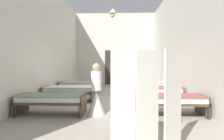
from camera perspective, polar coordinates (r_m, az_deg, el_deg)
name	(u,v)px	position (r m, az deg, el deg)	size (l,w,h in m)	color
ground_plane	(112,102)	(7.34, 0.06, -9.94)	(6.08, 12.32, 0.10)	#9E9384
room_shell	(113,41)	(8.46, 0.34, 8.99)	(5.88, 11.92, 4.99)	beige
bed_left_row_0	(52,99)	(5.71, -18.02, -8.48)	(1.90, 0.84, 0.57)	#473828
bed_right_row_0	(169,100)	(5.56, 17.23, -8.75)	(1.90, 0.84, 0.57)	#473828
bed_left_row_1	(69,90)	(7.50, -13.02, -5.94)	(1.90, 0.84, 0.57)	#473828
bed_right_row_1	(156,90)	(7.39, 13.34, -6.06)	(1.90, 0.84, 0.57)	#473828
bed_left_row_2	(79,84)	(9.33, -9.99, -4.37)	(1.90, 0.84, 0.57)	#473828
bed_right_row_2	(148,85)	(9.24, 11.01, -4.43)	(1.90, 0.84, 0.57)	#473828
nurse_near_aisle	(96,96)	(5.39, -4.87, -8.04)	(0.52, 0.52, 1.49)	white
potted_plant	(118,74)	(11.92, 1.85, -1.37)	(0.49, 0.49, 1.25)	brown
privacy_screen	(148,100)	(3.24, 10.89, -9.01)	(1.23, 0.28, 1.70)	silver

